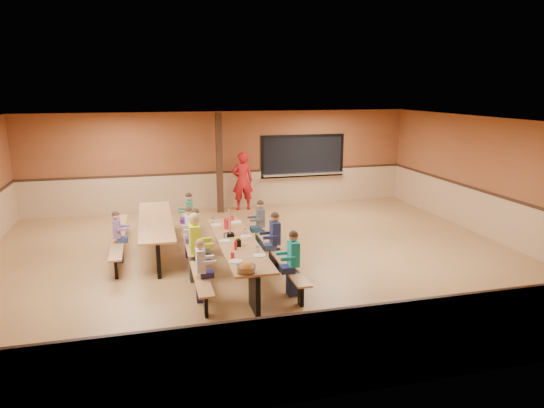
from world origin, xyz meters
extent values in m
plane|color=brown|center=(0.00, 0.00, 0.00)|extent=(12.00, 12.00, 0.00)
cube|color=brown|center=(0.00, 5.00, 1.50)|extent=(12.00, 0.04, 3.00)
cube|color=brown|center=(0.00, -5.00, 1.50)|extent=(12.00, 0.04, 3.00)
cube|color=brown|center=(6.00, 0.00, 1.50)|extent=(0.04, 10.00, 3.00)
cube|color=white|center=(0.00, 0.00, 3.00)|extent=(12.00, 10.00, 0.04)
cube|color=black|center=(2.60, 4.97, 1.55)|extent=(2.60, 0.06, 1.20)
cube|color=silver|center=(2.60, 4.88, 0.98)|extent=(2.70, 0.28, 0.06)
cube|color=black|center=(-0.20, 4.40, 1.50)|extent=(0.18, 0.18, 3.00)
cube|color=#A77042|center=(-0.64, -0.89, 0.72)|extent=(0.75, 3.60, 0.04)
cube|color=black|center=(-0.64, -2.44, 0.35)|extent=(0.08, 0.60, 0.70)
cube|color=black|center=(-0.64, 0.66, 0.35)|extent=(0.08, 0.60, 0.70)
cube|color=#A77042|center=(-1.47, -0.89, 0.43)|extent=(0.26, 3.60, 0.04)
cube|color=black|center=(-1.47, -0.89, 0.21)|extent=(0.06, 0.18, 0.41)
cube|color=#A77042|center=(0.18, -0.89, 0.43)|extent=(0.26, 3.60, 0.04)
cube|color=black|center=(0.18, -0.89, 0.21)|extent=(0.06, 0.18, 0.41)
cube|color=#A77042|center=(-2.17, 1.22, 0.72)|extent=(0.75, 3.60, 0.04)
cube|color=black|center=(-2.17, -0.33, 0.35)|extent=(0.08, 0.60, 0.70)
cube|color=black|center=(-2.17, 2.77, 0.35)|extent=(0.08, 0.60, 0.70)
cube|color=#A77042|center=(-2.99, 1.22, 0.43)|extent=(0.26, 3.60, 0.04)
cube|color=black|center=(-2.99, 1.22, 0.21)|extent=(0.06, 0.18, 0.41)
cube|color=#A77042|center=(-1.34, 1.22, 0.43)|extent=(0.26, 3.60, 0.04)
cube|color=black|center=(-1.34, 1.22, 0.21)|extent=(0.06, 0.18, 0.41)
imported|color=#AE1316|center=(0.52, 4.55, 0.90)|extent=(0.66, 0.44, 1.80)
cylinder|color=red|center=(-0.68, 0.06, 0.85)|extent=(0.16, 0.16, 0.22)
cube|color=black|center=(-0.68, -1.16, 0.80)|extent=(0.10, 0.14, 0.13)
cylinder|color=yellow|center=(-0.71, -1.15, 0.82)|extent=(0.06, 0.06, 0.17)
cylinder|color=#B2140F|center=(-0.76, -1.37, 0.82)|extent=(0.06, 0.06, 0.17)
cube|color=black|center=(-0.72, -0.48, 0.77)|extent=(0.16, 0.16, 0.06)
cube|color=#A77042|center=(-0.72, -0.48, 1.05)|extent=(0.02, 0.09, 0.50)
camera|label=1|loc=(-2.24, -9.88, 3.69)|focal=32.00mm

